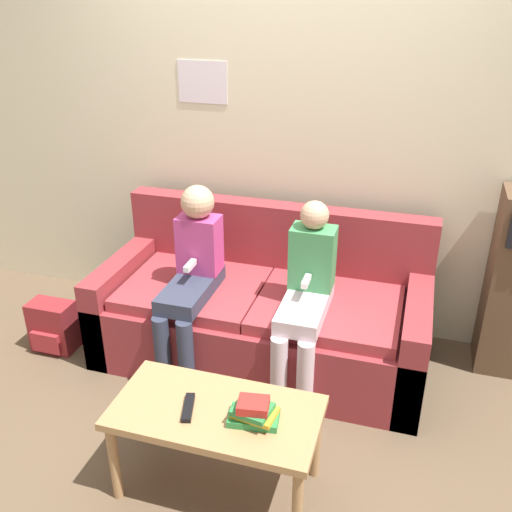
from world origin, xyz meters
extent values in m
plane|color=brown|center=(0.00, 0.00, 0.00)|extent=(10.00, 10.00, 0.00)
cube|color=beige|center=(0.00, 1.07, 1.30)|extent=(8.00, 0.06, 2.60)
cube|color=silver|center=(-0.53, 1.04, 1.55)|extent=(0.32, 0.00, 0.25)
cube|color=maroon|center=(0.00, 0.51, 0.20)|extent=(1.92, 0.86, 0.41)
cube|color=maroon|center=(0.00, 0.87, 0.64)|extent=(1.92, 0.14, 0.47)
cube|color=maroon|center=(-0.89, 0.51, 0.28)|extent=(0.14, 0.86, 0.57)
cube|color=maroon|center=(0.89, 0.51, 0.28)|extent=(0.14, 0.86, 0.57)
cube|color=#A1343A|center=(-0.41, 0.48, 0.44)|extent=(0.80, 0.70, 0.07)
cube|color=#A1343A|center=(0.41, 0.48, 0.44)|extent=(0.80, 0.70, 0.07)
cube|color=#AD7F51|center=(0.09, -0.50, 0.43)|extent=(0.90, 0.46, 0.04)
cylinder|color=#AD7F51|center=(-0.32, -0.69, 0.20)|extent=(0.04, 0.04, 0.41)
cylinder|color=#AD7F51|center=(0.51, -0.69, 0.20)|extent=(0.04, 0.04, 0.41)
cylinder|color=#AD7F51|center=(-0.32, -0.31, 0.20)|extent=(0.04, 0.04, 0.41)
cylinder|color=#AD7F51|center=(0.51, -0.31, 0.20)|extent=(0.04, 0.04, 0.41)
cylinder|color=#33384C|center=(-0.43, 0.05, 0.24)|extent=(0.09, 0.09, 0.48)
cylinder|color=#33384C|center=(-0.29, 0.05, 0.24)|extent=(0.09, 0.09, 0.48)
cube|color=#33384C|center=(-0.36, 0.33, 0.52)|extent=(0.23, 0.53, 0.09)
cube|color=#B73D7F|center=(-0.36, 0.48, 0.73)|extent=(0.24, 0.16, 0.34)
sphere|color=tan|center=(-0.36, 0.48, 0.99)|extent=(0.19, 0.19, 0.19)
cube|color=white|center=(-0.36, 0.33, 0.67)|extent=(0.03, 0.12, 0.03)
cylinder|color=silver|center=(0.23, 0.05, 0.24)|extent=(0.09, 0.09, 0.48)
cylinder|color=silver|center=(0.37, 0.05, 0.24)|extent=(0.09, 0.09, 0.48)
cube|color=silver|center=(0.30, 0.33, 0.52)|extent=(0.23, 0.53, 0.09)
cube|color=#429356|center=(0.30, 0.48, 0.74)|extent=(0.24, 0.16, 0.35)
sphere|color=tan|center=(0.30, 0.48, 0.99)|extent=(0.15, 0.15, 0.15)
cube|color=white|center=(0.30, 0.33, 0.67)|extent=(0.03, 0.12, 0.03)
cube|color=black|center=(-0.02, -0.54, 0.46)|extent=(0.08, 0.17, 0.02)
cube|color=#2D8442|center=(0.27, -0.52, 0.46)|extent=(0.23, 0.16, 0.03)
cube|color=gold|center=(0.28, -0.52, 0.49)|extent=(0.19, 0.15, 0.02)
cube|color=#2D8442|center=(0.27, -0.52, 0.51)|extent=(0.17, 0.16, 0.02)
cube|color=red|center=(0.27, -0.53, 0.54)|extent=(0.14, 0.12, 0.04)
cube|color=maroon|center=(-1.27, 0.23, 0.16)|extent=(0.27, 0.16, 0.32)
cube|color=#A52A30|center=(-1.27, 0.13, 0.10)|extent=(0.19, 0.03, 0.13)
camera|label=1|loc=(0.81, -2.28, 2.11)|focal=40.00mm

